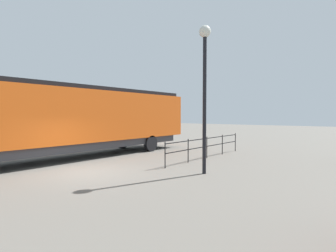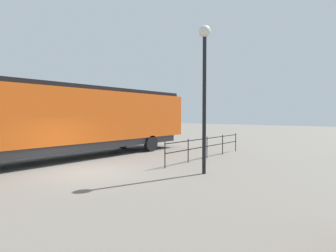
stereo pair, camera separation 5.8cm
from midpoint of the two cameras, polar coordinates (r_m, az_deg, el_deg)
The scene contains 4 objects.
ground_plane at distance 12.83m, azimuth -16.08°, elevation -9.17°, with size 120.00×120.00×0.00m, color #666059.
locomotive at distance 16.66m, azimuth -19.93°, elevation 1.55°, with size 3.18×18.77×4.18m.
lamp_post at distance 12.04m, azimuth 7.69°, elevation 11.15°, with size 0.51×0.51×6.32m.
platform_fence at distance 16.30m, azimuth 8.17°, elevation -3.77°, with size 0.05×7.84×1.26m.
Camera 2 is at (10.29, -7.24, 2.54)m, focal length 29.47 mm.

